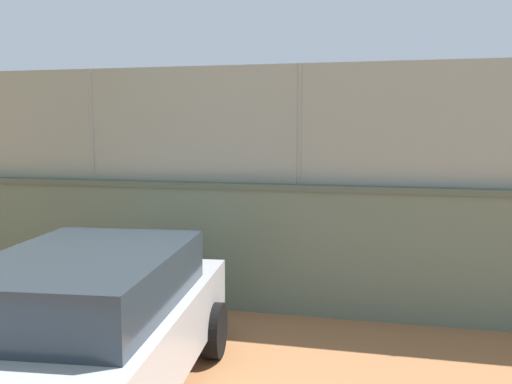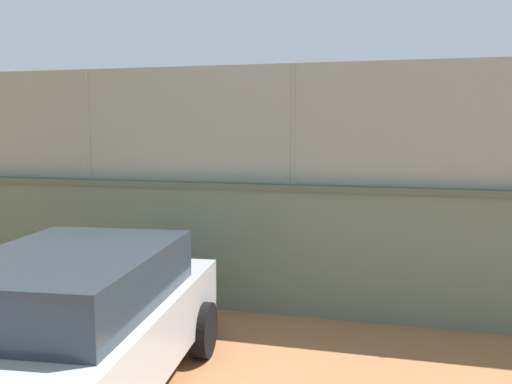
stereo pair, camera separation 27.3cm
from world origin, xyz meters
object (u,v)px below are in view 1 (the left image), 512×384
parked_car_silver (80,332)px  player_foreground_swinging (209,210)px  sports_ball (424,230)px  player_at_service_line (379,189)px  courtside_bench (371,263)px

parked_car_silver → player_foreground_swinging: bearing=-84.2°
player_foreground_swinging → parked_car_silver: 6.29m
sports_ball → parked_car_silver: 10.10m
parked_car_silver → sports_ball: bearing=-112.8°
player_at_service_line → courtside_bench: 5.87m
courtside_bench → player_foreground_swinging: bearing=-32.4°
player_at_service_line → parked_car_silver: bearing=74.3°
courtside_bench → parked_car_silver: 4.95m
player_foreground_swinging → sports_ball: size_ratio=8.65×
player_foreground_swinging → courtside_bench: (-3.21, 2.04, -0.45)m
player_at_service_line → sports_ball: (-1.06, 0.76, -0.88)m
sports_ball → courtside_bench: bearing=75.4°
player_at_service_line → sports_ball: player_at_service_line is taller
courtside_bench → sports_ball: bearing=-104.6°
player_at_service_line → parked_car_silver: (2.84, 10.06, -0.21)m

